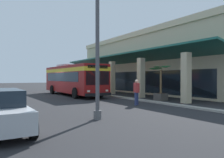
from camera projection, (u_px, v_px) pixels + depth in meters
The scene contains 7 objects.
ground at pixel (124, 93), 27.60m from camera, with size 120.00×120.00×0.00m, color #262628.
curb_strip at pixel (98, 94), 24.38m from camera, with size 31.72×0.50×0.12m, color #9E998E.
plaza_building at pixel (163, 64), 29.30m from camera, with size 26.73×13.36×7.38m.
transit_bus at pixel (73, 78), 23.57m from camera, with size 11.27×3.02×3.34m.
pedestrian at pixel (136, 91), 15.13m from camera, with size 0.67×0.40×1.75m.
potted_palm at pixel (161, 91), 18.19m from camera, with size 2.13×1.60×2.86m.
lot_light_pole at pixel (97, 19), 9.98m from camera, with size 0.60×0.60×8.51m.
Camera 1 is at (22.86, -7.52, 1.90)m, focal length 35.42 mm.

